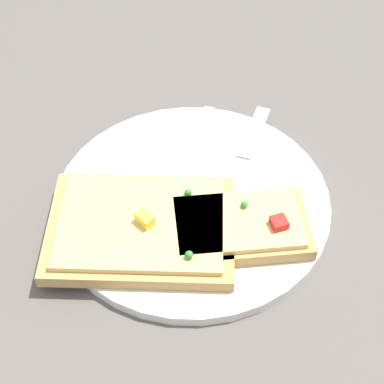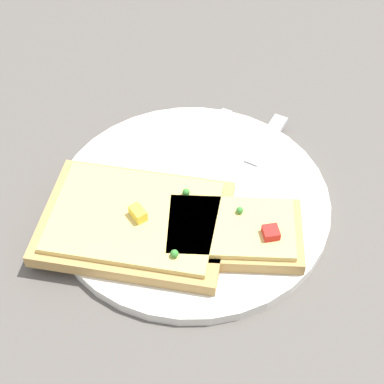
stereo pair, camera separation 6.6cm
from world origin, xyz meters
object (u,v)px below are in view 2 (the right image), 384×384
(plate, at_px, (192,202))
(fork, at_px, (184,175))
(knife, at_px, (247,171))
(pizza_slice_corner, at_px, (231,232))
(pizza_slice_main, at_px, (135,221))

(plate, distance_m, fork, 0.03)
(fork, height_order, knife, knife)
(fork, distance_m, pizza_slice_corner, 0.10)
(plate, relative_size, pizza_slice_main, 1.28)
(knife, relative_size, pizza_slice_main, 0.90)
(pizza_slice_main, xyz_separation_m, pizza_slice_corner, (-0.08, 0.06, 0.00))
(plate, distance_m, pizza_slice_corner, 0.07)
(fork, relative_size, pizza_slice_main, 0.79)
(plate, relative_size, pizza_slice_corner, 1.78)
(plate, bearing_deg, pizza_slice_main, 5.20)
(knife, height_order, pizza_slice_corner, pizza_slice_corner)
(pizza_slice_main, bearing_deg, plate, -135.35)
(knife, bearing_deg, pizza_slice_main, -28.49)
(fork, bearing_deg, plate, 40.87)
(plate, distance_m, knife, 0.07)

